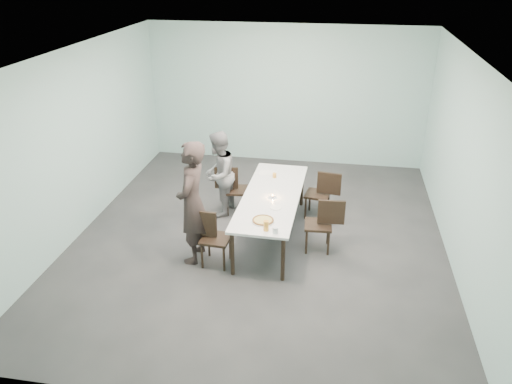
% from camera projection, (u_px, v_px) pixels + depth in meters
% --- Properties ---
extents(ground, '(7.00, 7.00, 0.00)m').
position_uv_depth(ground, '(260.00, 237.00, 8.33)').
color(ground, '#333335').
rests_on(ground, ground).
extents(room_shell, '(6.02, 7.02, 3.01)m').
position_uv_depth(room_shell, '(260.00, 120.00, 7.45)').
color(room_shell, '#A6D1CD').
rests_on(room_shell, ground).
extents(table, '(0.96, 2.62, 0.75)m').
position_uv_depth(table, '(272.00, 198.00, 8.08)').
color(table, white).
rests_on(table, ground).
extents(chair_near_left, '(0.62, 0.44, 0.87)m').
position_uv_depth(chair_near_left, '(210.00, 234.00, 7.43)').
color(chair_near_left, black).
rests_on(chair_near_left, ground).
extents(chair_far_left, '(0.64, 0.48, 0.87)m').
position_uv_depth(chair_far_left, '(233.00, 186.00, 8.94)').
color(chair_far_left, black).
rests_on(chair_far_left, ground).
extents(chair_near_right, '(0.62, 0.45, 0.87)m').
position_uv_depth(chair_near_right, '(324.00, 221.00, 7.78)').
color(chair_near_right, black).
rests_on(chair_near_right, ground).
extents(chair_far_right, '(0.64, 0.48, 0.87)m').
position_uv_depth(chair_far_right, '(322.00, 191.00, 8.76)').
color(chair_far_right, black).
rests_on(chair_far_right, ground).
extents(diner_near, '(0.46, 0.70, 1.91)m').
position_uv_depth(diner_near, '(192.00, 203.00, 7.36)').
color(diner_near, black).
rests_on(diner_near, ground).
extents(diner_far, '(0.68, 0.82, 1.54)m').
position_uv_depth(diner_far, '(219.00, 174.00, 8.76)').
color(diner_far, gray).
rests_on(diner_far, ground).
extents(pizza, '(0.34, 0.34, 0.04)m').
position_uv_depth(pizza, '(263.00, 220.00, 7.26)').
color(pizza, white).
rests_on(pizza, table).
extents(side_plate, '(0.18, 0.18, 0.01)m').
position_uv_depth(side_plate, '(276.00, 208.00, 7.65)').
color(side_plate, white).
rests_on(side_plate, table).
extents(beer_glass, '(0.08, 0.08, 0.15)m').
position_uv_depth(beer_glass, '(266.00, 226.00, 7.00)').
color(beer_glass, gold).
rests_on(beer_glass, table).
extents(water_tumbler, '(0.08, 0.08, 0.09)m').
position_uv_depth(water_tumbler, '(275.00, 230.00, 6.95)').
color(water_tumbler, silver).
rests_on(water_tumbler, table).
extents(tealight, '(0.06, 0.06, 0.05)m').
position_uv_depth(tealight, '(273.00, 196.00, 7.97)').
color(tealight, silver).
rests_on(tealight, table).
extents(amber_tumbler, '(0.07, 0.07, 0.08)m').
position_uv_depth(amber_tumbler, '(274.00, 175.00, 8.67)').
color(amber_tumbler, gold).
rests_on(amber_tumbler, table).
extents(menu, '(0.30, 0.23, 0.01)m').
position_uv_depth(menu, '(268.00, 173.00, 8.87)').
color(menu, silver).
rests_on(menu, table).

